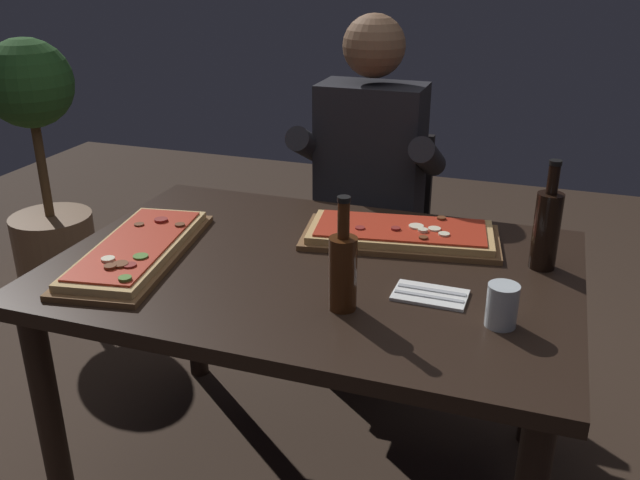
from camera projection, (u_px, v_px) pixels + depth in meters
The scene contains 11 objects.
ground_plane at pixel (315, 477), 2.15m from camera, with size 6.40×6.40×0.00m, color #38281E.
dining_table at pixel (314, 295), 1.90m from camera, with size 1.40×0.96×0.74m.
pizza_rectangular_front at pixel (401, 234), 2.01m from camera, with size 0.60×0.35×0.05m.
pizza_rectangular_left at pixel (137, 250), 1.90m from camera, with size 0.34×0.62×0.05m.
wine_bottle_dark at pixel (343, 269), 1.59m from camera, with size 0.07×0.07×0.28m.
oil_bottle_amber at pixel (547, 227), 1.80m from camera, with size 0.07×0.07×0.30m.
tumbler_near_camera at pixel (502, 308), 1.54m from camera, with size 0.07×0.07×0.10m.
napkin_cutlery_set at pixel (430, 295), 1.69m from camera, with size 0.18×0.11×0.01m.
diner_chair at pixel (373, 233), 2.72m from camera, with size 0.44×0.44×0.87m.
seated_diner at pixel (367, 181), 2.52m from camera, with size 0.53×0.41×1.33m.
potted_plant_corner at pixel (41, 158), 3.23m from camera, with size 0.40×0.40×1.17m.
Camera 1 is at (0.57, -1.59, 1.53)m, focal length 38.47 mm.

